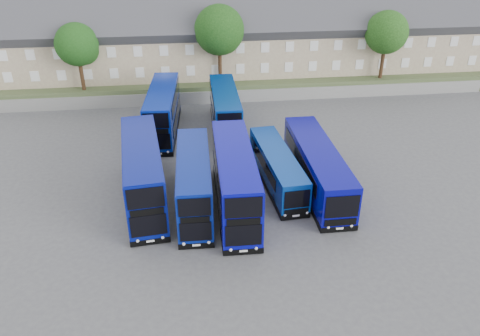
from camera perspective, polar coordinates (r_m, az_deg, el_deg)
name	(u,v)px	position (r m, az deg, el deg)	size (l,w,h in m)	color
ground	(224,217)	(35.48, -2.00, -5.95)	(120.00, 120.00, 0.00)	#4B4B50
retaining_wall	(205,98)	(56.58, -4.29, 8.57)	(70.00, 0.40, 1.50)	slate
earth_bank	(201,71)	(65.98, -4.81, 11.73)	(80.00, 20.00, 2.00)	#3E4E2C
terrace_row	(248,35)	(61.21, 1.00, 15.90)	(66.00, 10.40, 11.20)	tan
dd_front_left	(143,174)	(36.97, -11.72, -0.74)	(4.01, 12.30, 4.80)	navy
dd_front_mid	(194,183)	(35.66, -5.61, -1.89)	(2.73, 10.82, 4.28)	navy
dd_front_right	(235,181)	(35.35, -0.63, -1.58)	(2.98, 12.04, 4.77)	#08099B
dd_rear_left	(163,112)	(48.73, -9.35, 6.77)	(3.51, 11.75, 4.61)	#0925A6
dd_rear_right	(225,112)	(48.32, -1.84, 6.84)	(2.74, 11.20, 4.43)	#083494
coach_east_a	(277,169)	(38.93, 4.55, -0.12)	(3.10, 10.98, 2.96)	#083799
coach_east_b	(317,168)	(38.84, 9.35, 0.01)	(2.79, 13.16, 3.60)	#070788
tree_west	(79,46)	(56.93, -19.09, 13.88)	(4.80, 4.80, 7.65)	#382314
tree_mid	(220,32)	(56.20, -2.40, 16.26)	(5.76, 5.76, 9.18)	#382314
tree_east	(387,34)	(60.84, 17.51, 15.33)	(5.12, 5.12, 8.16)	#382314
tree_far	(410,18)	(69.50, 19.99, 16.79)	(5.44, 5.44, 8.67)	#382314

